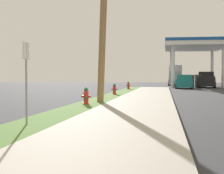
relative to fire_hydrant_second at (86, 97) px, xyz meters
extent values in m
cylinder|color=red|center=(0.00, 0.01, -0.30)|extent=(0.29, 0.29, 0.06)
cylinder|color=red|center=(0.00, 0.01, -0.03)|extent=(0.22, 0.22, 0.60)
sphere|color=#196038|center=(0.00, 0.01, 0.31)|extent=(0.19, 0.19, 0.19)
cylinder|color=#196038|center=(0.00, 0.01, 0.39)|extent=(0.06, 0.06, 0.05)
cylinder|color=red|center=(-0.16, 0.01, 0.02)|extent=(0.10, 0.09, 0.09)
cylinder|color=red|center=(0.16, 0.01, 0.02)|extent=(0.10, 0.09, 0.09)
cylinder|color=#196038|center=(0.00, -0.16, -0.03)|extent=(0.11, 0.12, 0.11)
cylinder|color=red|center=(-0.03, 9.02, -0.30)|extent=(0.29, 0.29, 0.06)
cylinder|color=red|center=(-0.03, 9.02, -0.03)|extent=(0.22, 0.22, 0.60)
sphere|color=#196038|center=(-0.03, 9.02, 0.31)|extent=(0.19, 0.19, 0.19)
cylinder|color=#196038|center=(-0.03, 9.02, 0.39)|extent=(0.06, 0.06, 0.05)
cylinder|color=red|center=(-0.19, 9.02, 0.02)|extent=(0.10, 0.09, 0.09)
cylinder|color=red|center=(0.13, 9.02, 0.02)|extent=(0.10, 0.09, 0.09)
cylinder|color=#196038|center=(-0.03, 8.85, -0.03)|extent=(0.11, 0.12, 0.11)
cylinder|color=red|center=(-0.10, 19.12, -0.30)|extent=(0.29, 0.29, 0.06)
cylinder|color=red|center=(-0.10, 19.12, -0.03)|extent=(0.22, 0.22, 0.60)
sphere|color=#196038|center=(-0.10, 19.12, 0.31)|extent=(0.19, 0.19, 0.19)
cylinder|color=#196038|center=(-0.10, 19.12, 0.39)|extent=(0.06, 0.06, 0.05)
cylinder|color=red|center=(-0.26, 19.12, 0.02)|extent=(0.10, 0.09, 0.09)
cylinder|color=red|center=(0.06, 19.12, 0.02)|extent=(0.10, 0.09, 0.09)
cylinder|color=#196038|center=(-0.10, 18.95, -0.03)|extent=(0.11, 0.12, 0.11)
cylinder|color=gray|center=(-0.06, -6.60, 0.72)|extent=(0.05, 0.05, 2.10)
cube|color=white|center=(-0.06, -6.60, 1.57)|extent=(0.04, 0.36, 0.44)
cylinder|color=silver|center=(4.42, 27.71, 2.12)|extent=(0.44, 0.44, 5.14)
cylinder|color=silver|center=(10.32, 27.71, 2.12)|extent=(0.44, 0.44, 5.14)
cylinder|color=silver|center=(4.42, 37.79, 2.12)|extent=(0.44, 0.44, 5.14)
cylinder|color=silver|center=(10.32, 37.79, 2.12)|extent=(0.44, 0.44, 5.14)
cube|color=white|center=(7.37, 32.75, 4.94)|extent=(7.70, 11.89, 0.50)
cube|color=#144C9E|center=(7.37, 32.75, 5.37)|extent=(7.80, 11.99, 0.36)
cube|color=#47474C|center=(7.37, 27.71, 0.35)|extent=(0.70, 1.10, 1.60)
cube|color=#47474C|center=(7.37, 37.79, 0.35)|extent=(0.70, 1.10, 1.60)
cube|color=#197075|center=(5.64, 25.75, 0.14)|extent=(2.04, 4.58, 0.85)
cube|color=#197075|center=(5.63, 25.52, 0.85)|extent=(1.70, 2.10, 0.56)
cylinder|color=black|center=(4.87, 27.49, -0.15)|extent=(0.25, 0.61, 0.60)
cylinder|color=black|center=(6.58, 27.40, -0.15)|extent=(0.25, 0.61, 0.60)
cylinder|color=black|center=(4.70, 24.09, -0.15)|extent=(0.25, 0.61, 0.60)
cylinder|color=black|center=(6.42, 24.01, -0.15)|extent=(0.25, 0.61, 0.60)
cube|color=#BCBCC1|center=(5.04, 39.60, 0.26)|extent=(2.12, 6.44, 1.00)
cube|color=white|center=(5.05, 40.36, 1.71)|extent=(2.04, 4.00, 1.90)
cube|color=#BCBCC1|center=(5.00, 37.55, 1.21)|extent=(1.88, 2.08, 0.90)
cylinder|color=black|center=(5.94, 36.93, -0.07)|extent=(0.23, 0.76, 0.76)
cylinder|color=black|center=(4.04, 36.96, -0.07)|extent=(0.23, 0.76, 0.76)
cylinder|color=black|center=(6.04, 42.23, -0.07)|extent=(0.23, 0.76, 0.76)
cylinder|color=black|center=(4.14, 42.26, -0.07)|extent=(0.23, 0.76, 0.76)
cube|color=black|center=(8.53, 29.43, 0.26)|extent=(2.50, 5.56, 1.00)
cube|color=black|center=(8.63, 30.40, 1.14)|extent=(2.02, 2.22, 0.76)
cube|color=black|center=(8.42, 28.25, 0.88)|extent=(2.14, 3.08, 0.24)
cylinder|color=black|center=(7.79, 31.66, -0.07)|extent=(0.29, 0.78, 0.76)
cylinder|color=black|center=(9.68, 31.48, -0.07)|extent=(0.29, 0.78, 0.76)
cylinder|color=black|center=(7.39, 27.38, -0.07)|extent=(0.29, 0.78, 0.76)
cylinder|color=black|center=(9.28, 27.20, -0.07)|extent=(0.29, 0.78, 0.76)
camera|label=1|loc=(3.47, -15.15, 0.91)|focal=55.99mm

